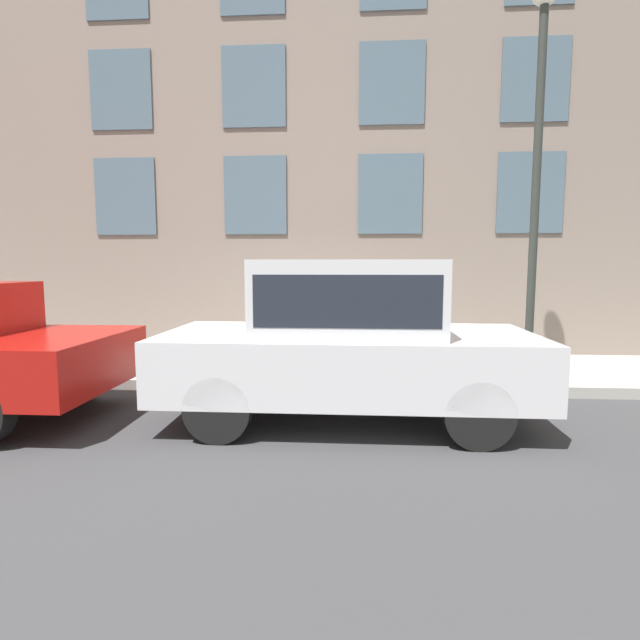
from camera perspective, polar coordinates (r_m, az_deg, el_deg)
ground_plane at (r=7.25m, az=-1.13°, el=-8.44°), size 80.00×80.00×0.00m
sidewalk at (r=8.50m, az=-0.34°, el=-5.68°), size 2.60×60.00×0.16m
building_facade at (r=10.24m, az=0.31°, el=24.17°), size 0.33×40.00×9.96m
fire_hydrant at (r=7.52m, az=1.65°, el=-3.43°), size 0.33×0.44×0.81m
person at (r=7.67m, az=-1.61°, el=0.76°), size 0.38×0.25×1.57m
parked_car_silver_near at (r=5.89m, az=3.18°, el=-1.77°), size 1.92×4.31×1.91m
street_lamp at (r=8.15m, az=23.67°, el=18.46°), size 0.36×0.36×5.61m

